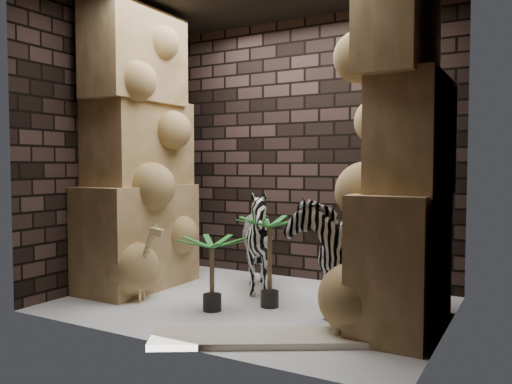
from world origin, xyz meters
The scene contains 13 objects.
floor centered at (0.00, 0.00, 0.00)m, with size 3.50×3.50×0.00m, color white.
wall_back centered at (0.00, 1.25, 1.50)m, with size 3.50×3.50×0.00m, color black.
wall_front centered at (0.00, -1.25, 1.50)m, with size 3.50×3.50×0.00m, color black.
wall_left centered at (-1.75, 0.00, 1.50)m, with size 3.00×3.00×0.00m, color black.
wall_right centered at (1.75, 0.00, 1.50)m, with size 3.00×3.00×0.00m, color black.
rock_pillar_left centered at (-1.40, 0.00, 1.50)m, with size 0.68×1.30×3.00m, color tan, non-canonical shape.
rock_pillar_right centered at (1.42, 0.00, 1.50)m, with size 0.58×1.25×3.00m, color tan, non-canonical shape.
zebra_right centered at (0.76, 0.16, 0.63)m, with size 0.57×1.06×1.25m, color white.
zebra_left centered at (-0.11, 0.36, 0.48)m, with size 0.86×1.07×0.97m, color white.
giraffe_toy centered at (-1.05, -0.47, 0.39)m, with size 0.40×0.13×0.78m, color #E0C682, non-canonical shape.
palm_front centered at (0.21, 0.00, 0.43)m, with size 0.36×0.36×0.85m, color #176C25, non-canonical shape.
palm_back centered at (-0.19, -0.36, 0.34)m, with size 0.36×0.36×0.68m, color #176C25, non-canonical shape.
surfboard centered at (0.58, -0.85, 0.03)m, with size 1.64×0.40×0.05m, color beige.
Camera 1 is at (2.36, -4.11, 1.32)m, focal length 35.42 mm.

